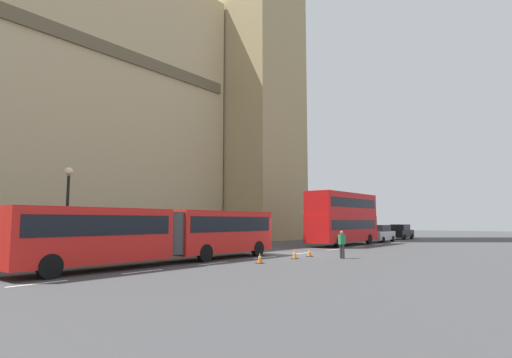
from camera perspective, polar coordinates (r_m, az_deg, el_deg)
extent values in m
plane|color=#424244|center=(28.73, 4.87, -10.38)|extent=(160.00, 160.00, 0.00)
cube|color=silver|center=(17.50, -27.95, -12.68)|extent=(2.20, 0.16, 0.01)
cube|color=silver|center=(19.82, -15.42, -12.25)|extent=(2.20, 0.16, 0.01)
cube|color=silver|center=(22.84, -5.88, -11.55)|extent=(2.20, 0.16, 0.01)
cube|color=silver|center=(26.32, 1.24, -10.81)|extent=(2.20, 0.16, 0.01)
cube|color=silver|center=(30.10, 6.62, -10.14)|extent=(2.20, 0.16, 0.01)
cube|color=silver|center=(34.09, 10.75, -9.57)|extent=(2.20, 0.16, 0.01)
cube|color=silver|center=(38.21, 14.00, -9.08)|extent=(2.20, 0.16, 0.01)
cube|color=silver|center=(42.43, 16.60, -8.67)|extent=(2.20, 0.16, 0.01)
cube|color=silver|center=(46.73, 18.72, -8.32)|extent=(2.20, 0.16, 0.01)
cube|color=tan|center=(57.84, -0.04, 21.85)|extent=(9.44, 9.44, 58.31)
cube|color=red|center=(25.92, -5.15, -7.22)|extent=(7.69, 2.50, 2.50)
cube|color=black|center=(25.92, -5.14, -6.23)|extent=(7.07, 2.54, 0.90)
cube|color=red|center=(20.56, -21.99, -7.20)|extent=(7.69, 2.50, 2.50)
cube|color=black|center=(20.55, -21.94, -5.95)|extent=(7.07, 2.54, 0.90)
cylinder|color=#3F3F3F|center=(23.00, -12.59, -7.29)|extent=(2.38, 2.38, 2.25)
cylinder|color=black|center=(27.10, 0.22, -9.62)|extent=(1.00, 0.30, 1.00)
cylinder|color=black|center=(23.55, -7.08, -10.15)|extent=(1.00, 0.30, 1.00)
cylinder|color=black|center=(18.57, -26.67, -10.76)|extent=(1.00, 0.30, 1.00)
cube|color=red|center=(40.00, 11.97, -6.69)|extent=(10.21, 2.50, 2.40)
cube|color=black|center=(39.99, 11.96, -6.19)|extent=(9.19, 2.54, 0.84)
cube|color=red|center=(40.02, 11.90, -3.47)|extent=(10.01, 2.50, 2.10)
cube|color=black|center=(40.03, 11.90, -3.32)|extent=(9.19, 2.54, 0.84)
cylinder|color=black|center=(42.52, 15.35, -8.03)|extent=(1.00, 0.30, 1.00)
cylinder|color=black|center=(36.61, 11.30, -8.52)|extent=(1.00, 0.30, 1.00)
cube|color=#B7B7BC|center=(47.54, 16.82, -7.49)|extent=(4.40, 1.80, 0.90)
cube|color=black|center=(47.33, 16.70, -6.54)|extent=(2.46, 1.66, 0.70)
cylinder|color=black|center=(48.58, 18.34, -7.85)|extent=(0.64, 0.30, 0.64)
cylinder|color=black|center=(45.95, 17.13, -8.03)|extent=(0.64, 0.30, 0.64)
cube|color=black|center=(55.39, 19.46, -7.14)|extent=(4.40, 1.80, 0.90)
cube|color=black|center=(55.18, 19.37, -6.31)|extent=(2.46, 1.66, 0.70)
cylinder|color=black|center=(56.48, 20.73, -7.45)|extent=(0.64, 0.30, 0.64)
cylinder|color=black|center=(53.81, 19.81, -7.58)|extent=(0.64, 0.30, 0.64)
cube|color=black|center=(22.79, 0.53, -11.56)|extent=(0.36, 0.36, 0.03)
cone|color=orange|center=(22.77, 0.53, -10.84)|extent=(0.28, 0.28, 0.55)
cylinder|color=white|center=(22.76, 0.53, -10.77)|extent=(0.17, 0.17, 0.08)
cube|color=black|center=(25.55, 5.38, -10.91)|extent=(0.36, 0.36, 0.03)
cone|color=orange|center=(25.53, 5.37, -10.27)|extent=(0.28, 0.28, 0.55)
cylinder|color=white|center=(25.53, 5.37, -10.20)|extent=(0.17, 0.17, 0.08)
cube|color=black|center=(27.26, 7.42, -10.57)|extent=(0.36, 0.36, 0.03)
cone|color=orange|center=(27.24, 7.42, -9.96)|extent=(0.28, 0.28, 0.55)
cylinder|color=white|center=(27.24, 7.42, -9.90)|extent=(0.17, 0.17, 0.08)
cylinder|color=black|center=(25.16, -24.95, -10.18)|extent=(0.32, 0.32, 0.30)
cylinder|color=black|center=(25.07, -24.73, -5.05)|extent=(0.16, 0.16, 4.80)
sphere|color=beige|center=(25.22, -24.47, 0.98)|extent=(0.44, 0.44, 0.44)
cylinder|color=#333333|center=(26.07, 11.98, -9.80)|extent=(0.16, 0.16, 0.86)
cylinder|color=#333333|center=(26.22, 11.69, -9.78)|extent=(0.16, 0.16, 0.86)
cube|color=#267F4C|center=(26.10, 11.80, -8.19)|extent=(0.46, 0.37, 0.60)
sphere|color=#936B4C|center=(26.09, 11.78, -7.27)|extent=(0.22, 0.22, 0.22)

